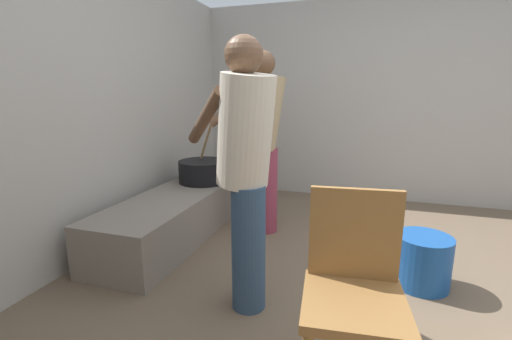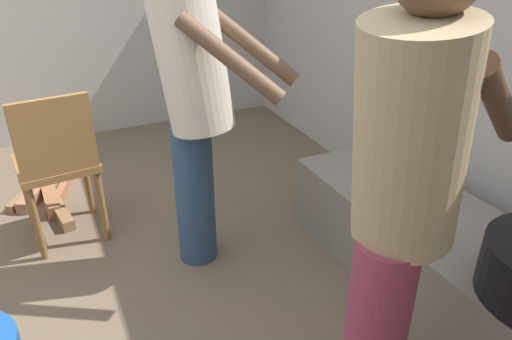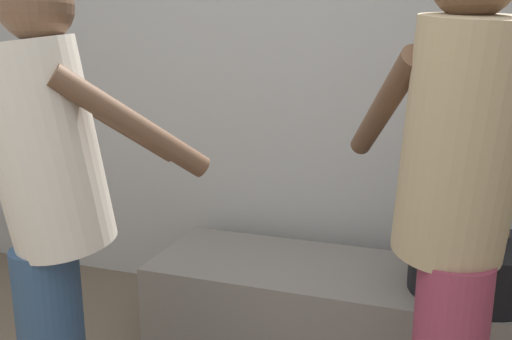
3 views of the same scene
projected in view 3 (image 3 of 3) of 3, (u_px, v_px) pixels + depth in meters
name	position (u px, v px, depth m)	size (l,w,h in m)	color
block_enclosure_rear	(274.00, 85.00, 2.73)	(4.99, 0.20, 2.34)	#ADA8A0
hearth_ledge	(362.00, 313.00, 2.28)	(1.92, 0.60, 0.40)	slate
cooking_pot_main	(473.00, 266.00, 2.03)	(0.50, 0.50, 0.67)	black
cook_in_tan_shirt	(456.00, 205.00, 1.37)	(0.56, 0.74, 1.63)	#8C3347
cook_in_cream_shirt	(51.00, 203.00, 1.53)	(0.67, 0.70, 1.57)	navy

